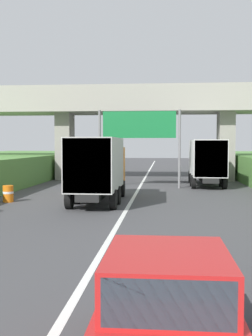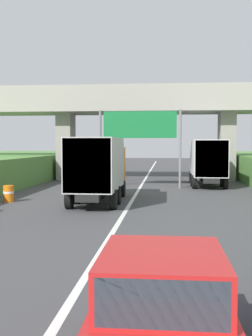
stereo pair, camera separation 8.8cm
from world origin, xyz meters
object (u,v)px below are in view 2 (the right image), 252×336
at_px(overhead_highway_sign, 140,130).
at_px(truck_silver, 207,160).
at_px(truck_orange, 99,166).
at_px(construction_barrel_4, 8,194).
at_px(car_black, 93,168).
at_px(car_red, 162,315).

height_order(overhead_highway_sign, truck_silver, overhead_highway_sign).
relative_size(truck_orange, construction_barrel_4, 8.11).
distance_m(truck_silver, car_black, 12.59).
relative_size(truck_silver, construction_barrel_4, 8.11).
distance_m(truck_silver, construction_barrel_4, 15.41).
xyz_separation_m(truck_orange, construction_barrel_4, (-4.89, -0.21, -1.47)).
bearing_deg(truck_orange, overhead_highway_sign, 77.86).
distance_m(overhead_highway_sign, car_black, 11.35).
height_order(car_black, car_red, same).
bearing_deg(truck_orange, car_red, -78.01).
distance_m(car_black, car_red, 34.70).
xyz_separation_m(overhead_highway_sign, car_red, (1.82, -24.41, -3.28)).
xyz_separation_m(truck_silver, car_black, (-10.04, 7.52, -1.08)).
xyz_separation_m(car_black, construction_barrel_4, (-1.46, -17.67, -0.40)).
relative_size(overhead_highway_sign, car_black, 1.43).
height_order(truck_silver, construction_barrel_4, truck_silver).
bearing_deg(overhead_highway_sign, truck_silver, 22.76).
height_order(truck_orange, car_black, truck_orange).
height_order(truck_orange, construction_barrel_4, truck_orange).
xyz_separation_m(car_red, construction_barrel_4, (-8.40, 16.33, -0.40)).
height_order(truck_silver, car_red, truck_silver).
height_order(car_black, construction_barrel_4, car_black).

